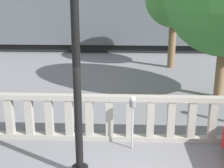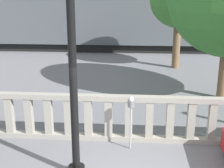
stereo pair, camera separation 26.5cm
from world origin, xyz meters
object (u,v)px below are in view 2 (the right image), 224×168
(parking_meter, at_px, (131,107))
(train_near, at_px, (173,21))
(train_far, at_px, (94,8))
(lamppost, at_px, (72,55))

(parking_meter, bearing_deg, train_near, 79.69)
(train_near, distance_m, train_far, 15.67)
(parking_meter, relative_size, train_near, 0.05)
(lamppost, height_order, train_far, lamppost)
(lamppost, distance_m, train_near, 15.86)
(lamppost, distance_m, parking_meter, 2.36)
(parking_meter, bearing_deg, train_far, 99.34)
(parking_meter, height_order, train_far, train_far)
(train_near, xyz_separation_m, train_far, (-7.18, 13.93, 0.05))
(train_near, bearing_deg, lamppost, -103.73)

